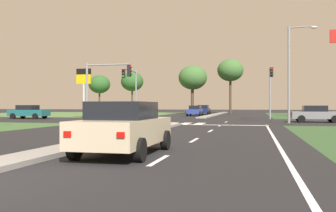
# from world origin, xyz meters

# --- Properties ---
(ground_plane) EXTENTS (200.00, 200.00, 0.00)m
(ground_plane) POSITION_xyz_m (0.00, 30.00, 0.00)
(ground_plane) COLOR black
(grass_verge_far_left) EXTENTS (35.00, 35.00, 0.01)m
(grass_verge_far_left) POSITION_xyz_m (-25.50, 54.50, 0.00)
(grass_verge_far_left) COLOR #476B38
(grass_verge_far_left) RESTS_ON ground
(median_island_near) EXTENTS (1.20, 22.00, 0.14)m
(median_island_near) POSITION_xyz_m (0.00, 11.00, 0.07)
(median_island_near) COLOR gray
(median_island_near) RESTS_ON ground
(median_island_far) EXTENTS (1.20, 36.00, 0.14)m
(median_island_far) POSITION_xyz_m (0.00, 55.00, 0.07)
(median_island_far) COLOR gray
(median_island_far) RESTS_ON ground
(lane_dash_near) EXTENTS (0.14, 2.00, 0.01)m
(lane_dash_near) POSITION_xyz_m (3.50, 4.29, 0.01)
(lane_dash_near) COLOR silver
(lane_dash_near) RESTS_ON ground
(lane_dash_second) EXTENTS (0.14, 2.00, 0.01)m
(lane_dash_second) POSITION_xyz_m (3.50, 10.29, 0.01)
(lane_dash_second) COLOR silver
(lane_dash_second) RESTS_ON ground
(lane_dash_third) EXTENTS (0.14, 2.00, 0.01)m
(lane_dash_third) POSITION_xyz_m (3.50, 16.29, 0.01)
(lane_dash_third) COLOR silver
(lane_dash_third) RESTS_ON ground
(lane_dash_fourth) EXTENTS (0.14, 2.00, 0.01)m
(lane_dash_fourth) POSITION_xyz_m (3.50, 22.29, 0.01)
(lane_dash_fourth) COLOR silver
(lane_dash_fourth) RESTS_ON ground
(lane_dash_fifth) EXTENTS (0.14, 2.00, 0.01)m
(lane_dash_fifth) POSITION_xyz_m (3.50, 28.29, 0.01)
(lane_dash_fifth) COLOR silver
(lane_dash_fifth) RESTS_ON ground
(edge_line_right) EXTENTS (0.14, 24.00, 0.01)m
(edge_line_right) POSITION_xyz_m (6.85, 12.00, 0.01)
(edge_line_right) COLOR silver
(edge_line_right) RESTS_ON ground
(stop_bar_near) EXTENTS (6.40, 0.50, 0.01)m
(stop_bar_near) POSITION_xyz_m (3.80, 23.00, 0.01)
(stop_bar_near) COLOR silver
(stop_bar_near) RESTS_ON ground
(crosswalk_bar_near) EXTENTS (0.70, 2.80, 0.01)m
(crosswalk_bar_near) POSITION_xyz_m (-6.40, 24.80, 0.01)
(crosswalk_bar_near) COLOR silver
(crosswalk_bar_near) RESTS_ON ground
(crosswalk_bar_second) EXTENTS (0.70, 2.80, 0.01)m
(crosswalk_bar_second) POSITION_xyz_m (-5.25, 24.80, 0.01)
(crosswalk_bar_second) COLOR silver
(crosswalk_bar_second) RESTS_ON ground
(crosswalk_bar_third) EXTENTS (0.70, 2.80, 0.01)m
(crosswalk_bar_third) POSITION_xyz_m (-4.10, 24.80, 0.01)
(crosswalk_bar_third) COLOR silver
(crosswalk_bar_third) RESTS_ON ground
(crosswalk_bar_fourth) EXTENTS (0.70, 2.80, 0.01)m
(crosswalk_bar_fourth) POSITION_xyz_m (-2.95, 24.80, 0.01)
(crosswalk_bar_fourth) COLOR silver
(crosswalk_bar_fourth) RESTS_ON ground
(crosswalk_bar_fifth) EXTENTS (0.70, 2.80, 0.01)m
(crosswalk_bar_fifth) POSITION_xyz_m (-1.80, 24.80, 0.01)
(crosswalk_bar_fifth) COLOR silver
(crosswalk_bar_fifth) RESTS_ON ground
(crosswalk_bar_sixth) EXTENTS (0.70, 2.80, 0.01)m
(crosswalk_bar_sixth) POSITION_xyz_m (-0.65, 24.80, 0.01)
(crosswalk_bar_sixth) COLOR silver
(crosswalk_bar_sixth) RESTS_ON ground
(crosswalk_bar_seventh) EXTENTS (0.70, 2.80, 0.01)m
(crosswalk_bar_seventh) POSITION_xyz_m (0.50, 24.80, 0.01)
(crosswalk_bar_seventh) COLOR silver
(crosswalk_bar_seventh) RESTS_ON ground
(crosswalk_bar_eighth) EXTENTS (0.70, 2.80, 0.01)m
(crosswalk_bar_eighth) POSITION_xyz_m (1.65, 24.80, 0.01)
(crosswalk_bar_eighth) COLOR silver
(crosswalk_bar_eighth) RESTS_ON ground
(car_beige_near) EXTENTS (2.07, 4.50, 1.59)m
(car_beige_near) POSITION_xyz_m (2.17, 5.28, 0.81)
(car_beige_near) COLOR #BCAD8E
(car_beige_near) RESTS_ON ground
(car_blue_second) EXTENTS (1.95, 4.17, 1.47)m
(car_blue_second) POSITION_xyz_m (-2.26, 47.14, 0.75)
(car_blue_second) COLOR navy
(car_blue_second) RESTS_ON ground
(car_navy_third) EXTENTS (2.09, 4.28, 1.55)m
(car_navy_third) POSITION_xyz_m (-2.36, 56.52, 0.79)
(car_navy_third) COLOR #161E47
(car_navy_third) RESTS_ON ground
(car_teal_fourth) EXTENTS (4.32, 2.05, 1.52)m
(car_teal_fourth) POSITION_xyz_m (-18.50, 31.65, 0.78)
(car_teal_fourth) COLOR #19565B
(car_teal_fourth) RESTS_ON ground
(car_grey_fifth) EXTENTS (4.26, 1.99, 1.47)m
(car_grey_fifth) POSITION_xyz_m (11.22, 29.46, 0.75)
(car_grey_fifth) COLOR slate
(car_grey_fifth) RESTS_ON ground
(traffic_signal_near_left) EXTENTS (4.03, 0.32, 5.07)m
(traffic_signal_near_left) POSITION_xyz_m (-6.10, 23.40, 3.48)
(traffic_signal_near_left) COLOR gray
(traffic_signal_near_left) RESTS_ON ground
(traffic_signal_far_left) EXTENTS (0.32, 4.64, 5.64)m
(traffic_signal_far_left) POSITION_xyz_m (-7.60, 34.94, 3.89)
(traffic_signal_far_left) COLOR gray
(traffic_signal_far_left) RESTS_ON ground
(traffic_signal_far_right) EXTENTS (0.32, 4.08, 5.54)m
(traffic_signal_far_right) POSITION_xyz_m (7.60, 35.15, 3.78)
(traffic_signal_far_right) COLOR gray
(traffic_signal_far_right) RESTS_ON ground
(street_lamp_second) EXTENTS (2.32, 0.49, 8.05)m
(street_lamp_second) POSITION_xyz_m (8.98, 27.31, 4.55)
(street_lamp_second) COLOR gray
(street_lamp_second) RESTS_ON ground
(fuel_price_totem) EXTENTS (1.80, 0.24, 5.86)m
(fuel_price_totem) POSITION_xyz_m (-13.83, 35.73, 4.28)
(fuel_price_totem) COLOR silver
(fuel_price_totem) RESTS_ON ground
(treeline_near) EXTENTS (4.16, 4.16, 7.37)m
(treeline_near) POSITION_xyz_m (-23.46, 62.60, 5.57)
(treeline_near) COLOR #423323
(treeline_near) RESTS_ON ground
(treeline_second) EXTENTS (4.11, 4.11, 7.61)m
(treeline_second) POSITION_xyz_m (-15.98, 60.20, 5.83)
(treeline_second) COLOR #423323
(treeline_second) RESTS_ON ground
(treeline_third) EXTENTS (5.01, 5.01, 8.53)m
(treeline_third) POSITION_xyz_m (-4.65, 59.79, 6.37)
(treeline_third) COLOR #423323
(treeline_third) RESTS_ON ground
(treeline_fourth) EXTENTS (3.60, 3.60, 8.17)m
(treeline_fourth) POSITION_xyz_m (-4.72, 59.60, 6.52)
(treeline_fourth) COLOR #423323
(treeline_fourth) RESTS_ON ground
(treeline_fifth) EXTENTS (4.72, 4.72, 9.89)m
(treeline_fifth) POSITION_xyz_m (1.65, 63.43, 7.82)
(treeline_fifth) COLOR #423323
(treeline_fifth) RESTS_ON ground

